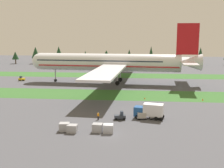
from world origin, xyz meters
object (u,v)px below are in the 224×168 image
ground_crew_loader (159,112)px  uld_container_2 (97,128)px  pushback_tractor (22,79)px  cargo_dolly_second (154,115)px  uld_container_3 (108,129)px  airliner (113,62)px  catering_truck (149,110)px  uld_container_0 (64,127)px  cargo_dolly_lead (142,115)px  baggage_tug (120,116)px  uld_container_1 (72,128)px  ground_crew_marshaller (98,116)px  taxiway_marker_0 (203,100)px  taxiway_marker_1 (145,98)px

ground_crew_loader → uld_container_2: ground_crew_loader is taller
pushback_tractor → ground_crew_loader: pushback_tractor is taller
cargo_dolly_second → uld_container_3: (-9.65, -10.25, -0.03)m
airliner → uld_container_2: size_ratio=42.01×
airliner → uld_container_2: airliner is taller
catering_truck → uld_container_0: size_ratio=3.65×
airliner → catering_truck: bearing=-160.9°
airliner → cargo_dolly_lead: airliner is taller
baggage_tug → uld_container_1: (-9.09, -9.32, -0.03)m
uld_container_3 → ground_crew_marshaller: bearing=111.0°
ground_crew_marshaller → uld_container_0: 10.03m
cargo_dolly_second → uld_container_1: size_ratio=1.21×
pushback_tractor → ground_crew_loader: (54.82, -47.27, 0.13)m
uld_container_0 → uld_container_3: 9.07m
catering_truck → uld_container_3: bearing=153.4°
uld_container_0 → taxiway_marker_0: size_ratio=3.42×
uld_container_0 → uld_container_2: size_ratio=1.00×
cargo_dolly_lead → cargo_dolly_second: same height
pushback_tractor → ground_crew_marshaller: size_ratio=1.54×
cargo_dolly_second → ground_crew_loader: size_ratio=1.39×
airliner → uld_container_2: (1.91, -56.75, -7.63)m
cargo_dolly_lead → uld_container_1: uld_container_1 is taller
baggage_tug → cargo_dolly_second: (7.82, 1.29, 0.10)m
airliner → taxiway_marker_0: size_ratio=143.87×
baggage_tug → taxiway_marker_0: 31.49m
uld_container_3 → taxiway_marker_0: 39.23m
uld_container_0 → ground_crew_loader: bearing=31.4°
uld_container_0 → taxiway_marker_1: 34.61m
baggage_tug → uld_container_3: size_ratio=1.39×
catering_truck → ground_crew_loader: bearing=-37.3°
baggage_tug → catering_truck: size_ratio=0.38×
baggage_tug → uld_container_1: bearing=126.4°
uld_container_3 → taxiway_marker_0: size_ratio=3.42×
cargo_dolly_lead → uld_container_1: (-14.05, -10.14, -0.14)m
cargo_dolly_second → taxiway_marker_1: 20.24m
uld_container_2 → uld_container_3: bearing=-10.5°
cargo_dolly_second → taxiway_marker_1: bearing=-4.6°
airliner → uld_container_2: bearing=-174.2°
uld_container_0 → baggage_tug: bearing=38.5°
airliner → catering_truck: size_ratio=11.52×
ground_crew_loader → uld_container_1: ground_crew_loader is taller
uld_container_3 → airliner: bearing=94.2°
ground_crew_loader → uld_container_1: size_ratio=0.87×
catering_truck → uld_container_3: catering_truck is taller
pushback_tractor → cargo_dolly_second: bearing=51.0°
cargo_dolly_second → uld_container_2: size_ratio=1.21×
airliner → ground_crew_marshaller: (0.91, -48.70, -7.53)m
airliner → cargo_dolly_lead: size_ratio=34.80×
uld_container_2 → cargo_dolly_lead: bearing=46.0°
cargo_dolly_second → baggage_tug: bearing=90.0°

